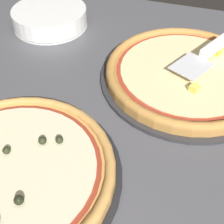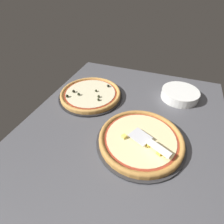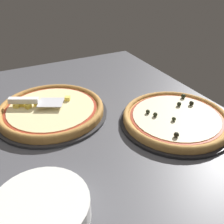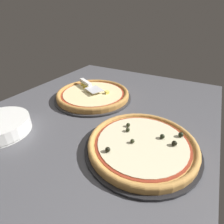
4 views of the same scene
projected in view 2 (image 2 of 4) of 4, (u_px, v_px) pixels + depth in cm
name	position (u px, v px, depth cm)	size (l,w,h in cm)	color
ground_plane	(124.00, 127.00, 93.75)	(126.73, 104.81, 3.60)	#4C4C51
pizza_pan_front	(141.00, 142.00, 83.26)	(42.31, 42.31, 1.00)	#2D2D30
pizza_front	(141.00, 139.00, 81.94)	(39.77, 39.77, 3.83)	#B77F3D
pizza_pan_back	(91.00, 96.00, 112.04)	(40.53, 40.53, 1.00)	black
pizza_back	(91.00, 93.00, 110.80)	(38.10, 38.10, 3.94)	#C68E47
serving_spatula	(154.00, 145.00, 75.15)	(13.38, 20.38, 2.00)	silver
plate_stack	(180.00, 94.00, 109.39)	(22.65, 22.65, 5.60)	white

